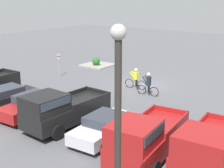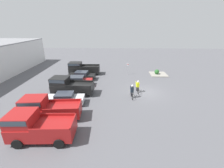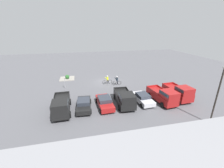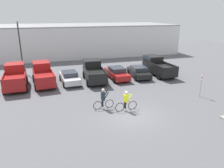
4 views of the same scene
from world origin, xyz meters
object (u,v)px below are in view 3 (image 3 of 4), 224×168
Objects in this scene: cyclist_0 at (107,80)px; pickup_truck_3 at (61,105)px; sedan_0 at (143,98)px; fire_lane_sign at (65,82)px; pickup_truck_0 at (179,92)px; pickup_truck_2 at (125,98)px; cyclist_1 at (117,80)px; lamppost at (218,92)px; sedan_1 at (105,102)px; sedan_2 at (84,104)px; pickup_truck_1 at (164,95)px; shrub at (67,77)px.

pickup_truck_3 is at bearing 49.99° from cyclist_0.
fire_lane_sign reaches higher than sedan_0.
pickup_truck_0 is 8.45m from pickup_truck_2.
sedan_0 is 2.48× the size of cyclist_1.
pickup_truck_2 is 0.81× the size of lamppost.
fire_lane_sign reaches higher than sedan_1.
lamppost is (-13.75, 6.53, 3.26)m from sedan_2.
sedan_0 is at bearing -14.75° from pickup_truck_1.
cyclist_1 is (-3.75, -7.81, 0.18)m from sedan_1.
sedan_0 is 17.24m from shrub.
cyclist_1 is 2.09× the size of shrub.
pickup_truck_0 is 1.11× the size of sedan_2.
cyclist_1 is 0.27× the size of lamppost.
sedan_1 is at bearing 64.34° from cyclist_1.
lamppost is (-5.35, 6.48, 3.26)m from sedan_0.
pickup_truck_0 is at bearing 141.47° from shrub.
pickup_truck_0 is 6.79m from lamppost.
sedan_0 is 8.00m from cyclist_1.
shrub is at bearing -44.67° from pickup_truck_1.
cyclist_0 is at bearing -56.05° from pickup_truck_1.
sedan_2 is 10.14m from cyclist_1.
cyclist_1 is 9.44m from fire_lane_sign.
pickup_truck_1 reaches higher than sedan_2.
pickup_truck_0 is 16.81m from pickup_truck_3.
cyclist_0 is 8.88m from shrub.
sedan_0 is (2.85, -0.75, -0.47)m from pickup_truck_1.
cyclist_1 reaches higher than sedan_0.
sedan_1 is at bearing 76.45° from cyclist_0.
pickup_truck_2 is at bearing 173.28° from sedan_1.
pickup_truck_3 is at bearing 10.82° from sedan_2.
pickup_truck_2 is at bearing 83.13° from cyclist_1.
pickup_truck_3 is at bearing 0.84° from pickup_truck_2.
lamppost is 25.86m from shrub.
pickup_truck_2 is at bearing -36.81° from lamppost.
lamppost reaches higher than pickup_truck_2.
pickup_truck_0 is 10.98m from cyclist_1.
pickup_truck_0 is 1.13× the size of sedan_0.
sedan_1 is (11.22, -0.24, -0.49)m from pickup_truck_0.
pickup_truck_0 is 5.86× the size of shrub.
cyclist_1 is (4.69, -8.53, -0.26)m from pickup_truck_1.
sedan_0 is at bearing -50.43° from lamppost.
pickup_truck_3 is 0.82× the size of lamppost.
sedan_1 reaches higher than sedan_2.
pickup_truck_2 reaches higher than pickup_truck_3.
pickup_truck_3 is 11.96m from cyclist_0.
cyclist_0 is at bearing -44.44° from pickup_truck_0.
shrub is at bearing -30.02° from cyclist_0.
pickup_truck_2 is (5.67, -0.39, -0.00)m from pickup_truck_1.
pickup_truck_1 reaches higher than pickup_truck_2.
sedan_0 is 8.40m from sedan_2.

